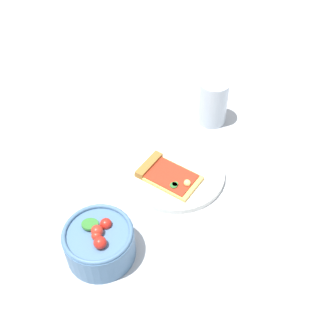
{
  "coord_description": "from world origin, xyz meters",
  "views": [
    {
      "loc": [
        -0.17,
        0.57,
        0.74
      ],
      "look_at": [
        0.01,
        -0.05,
        0.03
      ],
      "focal_mm": 45.91,
      "sensor_mm": 36.0,
      "label": 1
    }
  ],
  "objects_px": {
    "pizza_slice_main": "(166,175)",
    "soda_glass": "(213,104)",
    "salad_bowl": "(100,242)",
    "plate": "(176,173)"
  },
  "relations": [
    {
      "from": "pizza_slice_main",
      "to": "salad_bowl",
      "type": "bearing_deg",
      "value": 72.02
    },
    {
      "from": "plate",
      "to": "soda_glass",
      "type": "distance_m",
      "value": 0.22
    },
    {
      "from": "plate",
      "to": "salad_bowl",
      "type": "bearing_deg",
      "value": 69.85
    },
    {
      "from": "pizza_slice_main",
      "to": "soda_glass",
      "type": "bearing_deg",
      "value": -103.5
    },
    {
      "from": "pizza_slice_main",
      "to": "salad_bowl",
      "type": "height_order",
      "value": "salad_bowl"
    },
    {
      "from": "pizza_slice_main",
      "to": "soda_glass",
      "type": "height_order",
      "value": "soda_glass"
    },
    {
      "from": "plate",
      "to": "pizza_slice_main",
      "type": "distance_m",
      "value": 0.03
    },
    {
      "from": "plate",
      "to": "pizza_slice_main",
      "type": "height_order",
      "value": "pizza_slice_main"
    },
    {
      "from": "plate",
      "to": "salad_bowl",
      "type": "relative_size",
      "value": 1.64
    },
    {
      "from": "pizza_slice_main",
      "to": "salad_bowl",
      "type": "relative_size",
      "value": 1.13
    }
  ]
}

